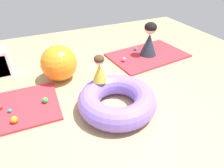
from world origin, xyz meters
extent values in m
plane|color=tan|center=(0.00, 0.00, 0.00)|extent=(8.00, 8.00, 0.00)
cube|color=red|center=(-1.46, 0.61, 0.02)|extent=(1.17, 1.11, 0.04)
cube|color=red|center=(1.45, 1.40, 0.02)|extent=(1.93, 1.36, 0.04)
torus|color=#8466E0|center=(-0.06, -0.04, 0.18)|extent=(1.25, 1.25, 0.35)
cone|color=yellow|center=(-0.20, 0.35, 0.51)|extent=(0.32, 0.32, 0.31)
sphere|color=#DBAD89|center=(-0.20, 0.35, 0.74)|extent=(0.16, 0.16, 0.16)
ellipsoid|color=#472D19|center=(-0.20, 0.35, 0.75)|extent=(0.17, 0.17, 0.13)
cone|color=#232D3D|center=(1.45, 1.40, 0.30)|extent=(0.56, 0.56, 0.53)
sphere|color=#DBAD89|center=(1.45, 1.40, 0.69)|extent=(0.26, 0.26, 0.26)
ellipsoid|color=black|center=(1.45, 1.40, 0.71)|extent=(0.28, 0.28, 0.22)
sphere|color=blue|center=(1.30, 1.73, 0.08)|extent=(0.07, 0.07, 0.07)
sphere|color=teal|center=(-1.65, 0.53, 0.07)|extent=(0.06, 0.06, 0.06)
sphere|color=yellow|center=(1.61, 1.66, 0.09)|extent=(0.11, 0.11, 0.11)
sphere|color=red|center=(-1.79, 0.68, 0.08)|extent=(0.08, 0.08, 0.08)
sphere|color=orange|center=(-1.59, 0.27, 0.09)|extent=(0.11, 0.11, 0.11)
sphere|color=pink|center=(0.76, 1.31, 0.09)|extent=(0.11, 0.11, 0.11)
sphere|color=green|center=(-1.11, 0.55, 0.09)|extent=(0.10, 0.10, 0.10)
sphere|color=orange|center=(-0.69, 1.25, 0.35)|extent=(0.69, 0.69, 0.69)
camera|label=1|loc=(-1.15, -2.24, 2.16)|focal=31.73mm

